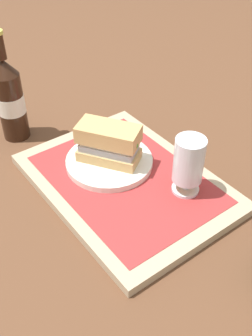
% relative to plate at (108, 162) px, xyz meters
% --- Properties ---
extents(ground_plane, '(3.00, 3.00, 0.00)m').
position_rel_plate_xyz_m(ground_plane, '(0.06, 0.00, -0.03)').
color(ground_plane, brown).
extents(tray, '(0.44, 0.32, 0.02)m').
position_rel_plate_xyz_m(tray, '(0.06, 0.00, -0.02)').
color(tray, tan).
rests_on(tray, ground_plane).
extents(placemat, '(0.38, 0.27, 0.00)m').
position_rel_plate_xyz_m(placemat, '(0.06, 0.00, -0.01)').
color(placemat, '#9E2D2D').
rests_on(placemat, tray).
extents(plate, '(0.19, 0.19, 0.01)m').
position_rel_plate_xyz_m(plate, '(0.00, 0.00, 0.00)').
color(plate, silver).
rests_on(plate, placemat).
extents(sandwich, '(0.14, 0.12, 0.08)m').
position_rel_plate_xyz_m(sandwich, '(0.00, 0.00, 0.05)').
color(sandwich, tan).
rests_on(sandwich, plate).
extents(beer_glass, '(0.06, 0.06, 0.12)m').
position_rel_plate_xyz_m(beer_glass, '(0.16, 0.08, 0.06)').
color(beer_glass, silver).
rests_on(beer_glass, placemat).
extents(second_bottle, '(0.07, 0.07, 0.27)m').
position_rel_plate_xyz_m(second_bottle, '(-0.25, -0.10, 0.08)').
color(second_bottle, black).
rests_on(second_bottle, ground_plane).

